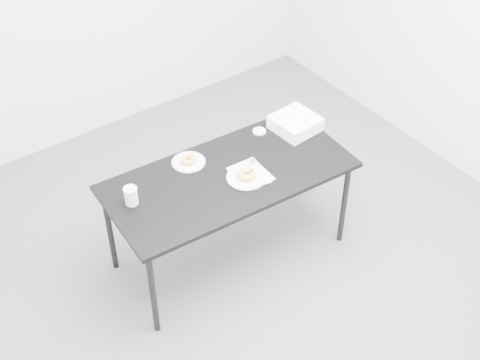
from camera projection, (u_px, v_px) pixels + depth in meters
floor at (242, 271)px, 4.42m from camera, size 4.00×4.00×0.00m
table at (229, 181)px, 4.12m from camera, size 1.57×0.81×0.70m
scorecard at (251, 174)px, 4.09m from camera, size 0.21×0.26×0.00m
logo_patch at (253, 161)px, 4.18m from camera, size 0.04×0.04×0.00m
pen at (252, 163)px, 4.16m from camera, size 0.10×0.08×0.01m
napkin at (254, 177)px, 4.06m from camera, size 0.20×0.20×0.00m
plate_near at (246, 177)px, 4.06m from camera, size 0.24×0.24×0.01m
donut_near at (246, 174)px, 4.04m from camera, size 0.15×0.15×0.04m
plate_far at (189, 162)px, 4.17m from camera, size 0.21×0.21×0.01m
donut_far at (188, 160)px, 4.16m from camera, size 0.13×0.13×0.03m
coffee_cup at (131, 196)px, 3.85m from camera, size 0.08×0.08×0.11m
cup_lid at (259, 131)px, 4.41m from camera, size 0.09×0.09×0.01m
bakery_box at (295, 123)px, 4.41m from camera, size 0.29×0.29×0.09m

